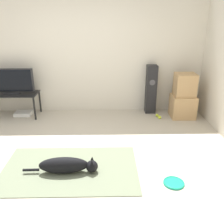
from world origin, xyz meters
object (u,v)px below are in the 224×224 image
(tv_stand, at_px, (13,96))
(tennis_ball_near_speaker, at_px, (160,117))
(game_console, at_px, (24,113))
(dog, at_px, (67,165))
(floor_speaker, at_px, (151,89))
(cardboard_box_upper, at_px, (185,85))
(frisbee, at_px, (174,183))
(cardboard_box_lower, at_px, (183,106))
(tv, at_px, (11,81))
(tennis_ball_by_boxes, at_px, (157,115))

(tv_stand, distance_m, tennis_ball_near_speaker, 3.08)
(tennis_ball_near_speaker, relative_size, game_console, 0.19)
(dog, bearing_deg, floor_speaker, 56.41)
(cardboard_box_upper, xyz_separation_m, tennis_ball_near_speaker, (-0.50, -0.13, -0.66))
(dog, relative_size, game_console, 2.90)
(floor_speaker, distance_m, tv_stand, 2.90)
(frisbee, bearing_deg, dog, 169.34)
(frisbee, bearing_deg, tennis_ball_near_speaker, 83.56)
(cardboard_box_lower, xyz_separation_m, game_console, (-3.38, 0.17, -0.20))
(cardboard_box_upper, xyz_separation_m, tv, (-3.54, 0.12, 0.06))
(tv_stand, xyz_separation_m, tennis_ball_near_speaker, (3.04, -0.24, -0.41))
(cardboard_box_upper, xyz_separation_m, tennis_ball_by_boxes, (-0.53, -0.01, -0.66))
(tennis_ball_near_speaker, distance_m, game_console, 2.90)
(frisbee, distance_m, tennis_ball_by_boxes, 2.25)
(dog, distance_m, cardboard_box_upper, 2.97)
(dog, xyz_separation_m, cardboard_box_upper, (2.13, 1.98, 0.57))
(frisbee, bearing_deg, cardboard_box_upper, 71.87)
(tennis_ball_by_boxes, relative_size, tennis_ball_near_speaker, 1.00)
(dog, distance_m, cardboard_box_lower, 2.90)
(tennis_ball_by_boxes, height_order, tennis_ball_near_speaker, same)
(cardboard_box_upper, height_order, tennis_ball_by_boxes, cardboard_box_upper)
(tv, bearing_deg, floor_speaker, 2.92)
(floor_speaker, bearing_deg, tennis_ball_near_speaker, -69.99)
(cardboard_box_upper, xyz_separation_m, tv_stand, (-3.54, 0.12, -0.26))
(cardboard_box_lower, height_order, cardboard_box_upper, cardboard_box_upper)
(frisbee, bearing_deg, game_console, 137.90)
(cardboard_box_upper, bearing_deg, frisbee, -108.13)
(frisbee, relative_size, cardboard_box_upper, 0.59)
(frisbee, height_order, tennis_ball_by_boxes, tennis_ball_by_boxes)
(floor_speaker, xyz_separation_m, tv_stand, (-2.90, -0.15, -0.08))
(cardboard_box_lower, xyz_separation_m, tennis_ball_by_boxes, (-0.52, 0.01, -0.20))
(cardboard_box_lower, relative_size, tv_stand, 0.48)
(floor_speaker, height_order, game_console, floor_speaker)
(tennis_ball_by_boxes, bearing_deg, frisbee, -95.37)
(cardboard_box_upper, height_order, tv_stand, cardboard_box_upper)
(frisbee, distance_m, game_console, 3.57)
(cardboard_box_lower, xyz_separation_m, floor_speaker, (-0.63, 0.29, 0.29))
(floor_speaker, relative_size, tennis_ball_near_speaker, 15.74)
(frisbee, xyz_separation_m, tv, (-2.80, 2.36, 0.74))
(cardboard_box_upper, bearing_deg, dog, -137.08)
(tv, bearing_deg, frisbee, -40.17)
(cardboard_box_lower, bearing_deg, frisbee, -108.15)
(frisbee, height_order, cardboard_box_upper, cardboard_box_upper)
(floor_speaker, height_order, tv_stand, floor_speaker)
(dog, distance_m, tv, 2.60)
(tv_stand, bearing_deg, game_console, 13.13)
(dog, height_order, cardboard_box_lower, cardboard_box_lower)
(floor_speaker, distance_m, game_console, 2.79)
(floor_speaker, distance_m, tennis_ball_near_speaker, 0.64)
(dog, bearing_deg, tv, 123.74)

